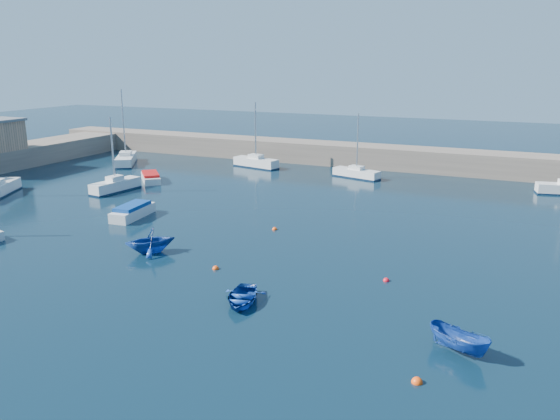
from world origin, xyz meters
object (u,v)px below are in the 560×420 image
at_px(sailboat_4, 126,159).
at_px(sailboat_5, 256,162).
at_px(motorboat_2, 151,177).
at_px(dinghy_left, 150,240).
at_px(sailboat_6, 356,173).
at_px(motorboat_1, 133,211).
at_px(dinghy_right, 459,341).
at_px(sailboat_3, 115,185).
at_px(dinghy_center, 242,297).

relative_size(sailboat_4, sailboat_5, 1.18).
bearing_deg(motorboat_2, dinghy_left, -95.64).
distance_m(sailboat_4, dinghy_left, 35.16).
height_order(sailboat_6, motorboat_2, sailboat_6).
xyz_separation_m(motorboat_1, motorboat_2, (-7.42, 12.32, -0.07)).
xyz_separation_m(motorboat_2, dinghy_left, (14.15, -18.87, 0.41)).
distance_m(sailboat_6, dinghy_right, 38.20).
xyz_separation_m(sailboat_5, motorboat_1, (0.65, -24.37, -0.11)).
bearing_deg(dinghy_left, motorboat_1, 179.71).
bearing_deg(sailboat_5, sailboat_4, 118.68).
bearing_deg(sailboat_4, dinghy_left, -80.92).
xyz_separation_m(sailboat_5, dinghy_right, (28.08, -36.23, -0.06)).
distance_m(sailboat_3, sailboat_4, 15.54).
bearing_deg(dinghy_center, dinghy_left, 138.67).
height_order(sailboat_5, dinghy_left, sailboat_5).
distance_m(sailboat_3, dinghy_center, 30.01).
height_order(dinghy_center, dinghy_right, dinghy_right).
bearing_deg(motorboat_1, dinghy_center, -40.63).
distance_m(dinghy_center, dinghy_left, 10.53).
distance_m(motorboat_2, dinghy_left, 23.59).
bearing_deg(motorboat_2, sailboat_5, 18.15).
bearing_deg(dinghy_right, sailboat_5, 63.64).
distance_m(sailboat_5, motorboat_1, 24.38).
distance_m(sailboat_3, sailboat_6, 25.93).
distance_m(sailboat_5, dinghy_left, 31.79).
height_order(sailboat_5, dinghy_right, sailboat_5).
relative_size(dinghy_center, dinghy_right, 1.09).
bearing_deg(motorboat_1, motorboat_2, 115.08).
height_order(sailboat_3, dinghy_left, sailboat_3).
xyz_separation_m(sailboat_4, sailboat_5, (16.08, 4.72, 0.00)).
distance_m(sailboat_6, motorboat_1, 26.40).
bearing_deg(dinghy_center, motorboat_2, 119.85).
xyz_separation_m(sailboat_3, sailboat_4, (-9.01, 12.66, 0.01)).
bearing_deg(dinghy_right, sailboat_3, 87.67).
xyz_separation_m(sailboat_5, motorboat_2, (-6.77, -12.05, -0.18)).
height_order(sailboat_5, motorboat_2, sailboat_5).
bearing_deg(sailboat_4, motorboat_1, -82.35).
relative_size(sailboat_5, dinghy_left, 2.40).
relative_size(motorboat_2, dinghy_left, 1.40).
height_order(sailboat_4, motorboat_2, sailboat_4).
bearing_deg(dinghy_center, dinghy_right, -18.79).
bearing_deg(dinghy_left, sailboat_4, 175.79).
height_order(sailboat_3, dinghy_right, sailboat_3).
xyz_separation_m(dinghy_left, dinghy_right, (20.70, -5.30, -0.29)).
relative_size(sailboat_3, dinghy_left, 2.24).
bearing_deg(sailboat_4, sailboat_3, -87.33).
height_order(sailboat_5, dinghy_center, sailboat_5).
xyz_separation_m(sailboat_6, dinghy_center, (3.72, -34.45, -0.20)).
height_order(dinghy_center, dinghy_left, dinghy_left).
xyz_separation_m(sailboat_4, dinghy_left, (23.45, -26.20, 0.23)).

